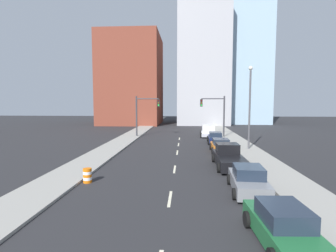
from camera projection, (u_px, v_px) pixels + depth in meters
The scene contains 20 objects.
sidewalk_left at pixel (138, 131), 47.15m from camera, with size 3.12×92.40×0.15m.
sidewalk_right at pixel (223, 132), 46.16m from camera, with size 3.12×92.40×0.15m.
lane_stripe_at_14m at pixel (170, 199), 14.34m from camera, with size 0.16×2.40×0.01m, color beige.
lane_stripe_at_20m at pixel (175, 169), 20.67m from camera, with size 0.16×2.40×0.01m, color beige.
lane_stripe_at_27m at pixel (177, 152), 27.56m from camera, with size 0.16×2.40×0.01m, color beige.
lane_stripe_at_32m at pixel (178, 144), 32.77m from camera, with size 0.16×2.40×0.01m, color beige.
lane_stripe_at_38m at pixel (179, 139), 38.08m from camera, with size 0.16×2.40×0.01m, color beige.
building_brick_left at pixel (132, 80), 64.39m from camera, with size 14.00×16.00×21.39m.
building_office_center at pixel (202, 68), 66.93m from camera, with size 12.00×20.00×28.10m.
building_glass_right at pixel (238, 67), 70.20m from camera, with size 13.00×20.00×29.63m.
traffic_signal_left at pixel (143, 111), 39.69m from camera, with size 3.67×0.35×6.21m.
traffic_signal_right at pixel (217, 111), 38.96m from camera, with size 3.67×0.35×6.21m.
traffic_barrel at pixel (87, 175), 17.18m from camera, with size 0.56×0.56×0.95m.
street_lamp at pixel (250, 102), 28.52m from camera, with size 0.44×0.44×9.17m.
sedan_green at pixel (283, 227), 9.58m from camera, with size 2.20×4.61×1.53m.
sedan_gray at pixel (248, 180), 15.35m from camera, with size 2.31×4.46×1.54m.
pickup_truck_black at pixel (229, 158), 21.46m from camera, with size 2.38×5.64×1.81m.
sedan_orange at pixel (221, 146), 27.85m from camera, with size 2.20×4.39×1.41m.
sedan_navy at pixel (215, 138), 33.97m from camera, with size 2.19×4.71×1.42m.
box_truck_silver at pixel (208, 131), 40.49m from camera, with size 2.54×5.42×1.81m.
Camera 1 is at (0.81, -0.22, 5.26)m, focal length 28.00 mm.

